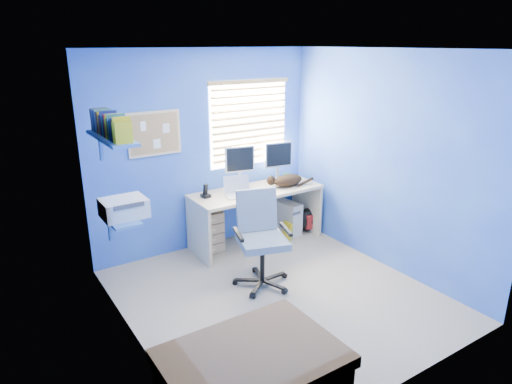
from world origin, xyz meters
TOP-DOWN VIEW (x-y plane):
  - floor at (0.00, 0.00)m, footprint 3.00×3.20m
  - ceiling at (0.00, 0.00)m, footprint 3.00×3.20m
  - wall_back at (0.00, 1.60)m, footprint 3.00×0.01m
  - wall_front at (0.00, -1.60)m, footprint 3.00×0.01m
  - wall_left at (-1.50, 0.00)m, footprint 0.01×3.20m
  - wall_right at (1.50, 0.00)m, footprint 0.01×3.20m
  - desk at (0.55, 1.26)m, footprint 1.73×0.65m
  - laptop at (0.24, 1.17)m, footprint 0.39×0.34m
  - monitor_left at (0.45, 1.52)m, footprint 0.42×0.20m
  - monitor_right at (1.02, 1.45)m, footprint 0.41×0.18m
  - phone at (-0.14, 1.35)m, footprint 0.11×0.12m
  - mug at (1.13, 1.38)m, footprint 0.10×0.09m
  - cd_spindle at (1.18, 1.36)m, footprint 0.13×0.13m
  - cat at (0.99, 1.17)m, footprint 0.48×0.37m
  - tower_pc at (1.10, 1.31)m, footprint 0.24×0.46m
  - drawer_boxes at (-0.12, 1.37)m, footprint 0.35×0.28m
  - yellow_book at (0.96, 1.11)m, footprint 0.03×0.17m
  - backpack at (1.37, 1.19)m, footprint 0.29×0.23m
  - office_chair at (0.00, 0.33)m, footprint 0.76×0.76m
  - window_blinds at (0.65, 1.57)m, footprint 1.15×0.05m
  - corkboard at (-0.65, 1.58)m, footprint 0.64×0.02m
  - wall_shelves at (-1.35, 0.75)m, footprint 0.42×0.90m

SIDE VIEW (x-z plane):
  - floor at x=0.00m, z-range 0.00..0.00m
  - yellow_book at x=0.96m, z-range 0.00..0.24m
  - backpack at x=1.37m, z-range 0.00..0.34m
  - tower_pc at x=1.10m, z-range 0.00..0.45m
  - drawer_boxes at x=-0.12m, z-range 0.00..0.54m
  - desk at x=0.55m, z-range 0.00..0.74m
  - office_chair at x=0.00m, z-range -0.13..0.91m
  - cd_spindle at x=1.18m, z-range 0.74..0.81m
  - mug at x=1.13m, z-range 0.74..0.84m
  - cat at x=0.99m, z-range 0.74..0.89m
  - phone at x=-0.14m, z-range 0.74..0.91m
  - laptop at x=0.24m, z-range 0.74..0.96m
  - monitor_left at x=0.45m, z-range 0.74..1.28m
  - monitor_right at x=1.02m, z-range 0.74..1.28m
  - wall_back at x=0.00m, z-range 0.00..2.50m
  - wall_front at x=0.00m, z-range 0.00..2.50m
  - wall_left at x=-1.50m, z-range 0.00..2.50m
  - wall_right at x=1.50m, z-range 0.00..2.50m
  - wall_shelves at x=-1.35m, z-range 0.91..1.96m
  - corkboard at x=-0.65m, z-range 1.29..1.81m
  - window_blinds at x=0.65m, z-range 1.00..2.10m
  - ceiling at x=0.00m, z-range 2.50..2.50m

